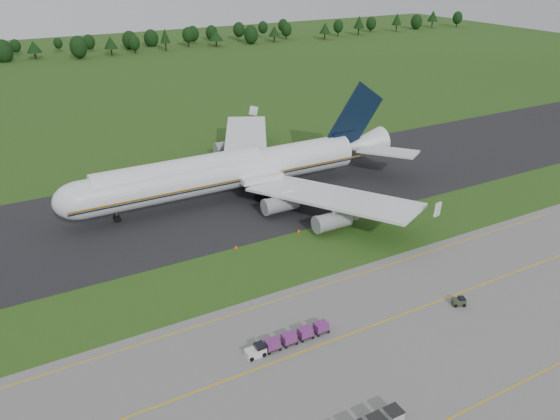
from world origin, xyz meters
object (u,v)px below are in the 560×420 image
utility_cart (459,302)px  edge_markers (328,224)px  aircraft (232,170)px  baggage_train (287,339)px

utility_cart → edge_markers: utility_cart is taller
aircraft → edge_markers: 24.45m
baggage_train → utility_cart: bearing=-9.5°
aircraft → utility_cart: size_ratio=34.85×
baggage_train → utility_cart: (27.14, -4.56, -0.31)m
utility_cart → edge_markers: 31.79m
aircraft → utility_cart: aircraft is taller
baggage_train → edge_markers: bearing=48.0°
baggage_train → utility_cart: 27.52m
aircraft → edge_markers: size_ratio=1.92×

